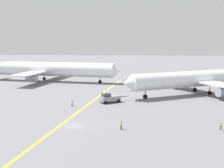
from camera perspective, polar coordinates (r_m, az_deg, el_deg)
The scene contains 8 objects.
ground_plane at distance 57.19m, azimuth -7.81°, elevation -8.28°, with size 600.00×600.00×0.00m, color slate.
taxiway_stripe at distance 66.86m, azimuth -7.08°, elevation -5.80°, with size 0.50×120.00×0.01m, color yellow.
airliner_at_gate_left at distance 121.29m, azimuth -12.88°, elevation 2.93°, with size 61.31×38.68×15.66m.
airliner_being_pushed at distance 93.49m, azimuth 16.54°, elevation 0.96°, with size 46.68×37.01×14.55m.
pushback_tug at distance 77.27m, azimuth -0.52°, elevation -2.85°, with size 8.05×5.94×2.96m.
ground_crew_marshaller_foreground at distance 73.15m, azimuth -8.05°, elevation -3.86°, with size 0.45×0.38×1.71m.
ground_crew_ramp_agent_by_cones at distance 53.92m, azimuth 1.87°, elevation -8.26°, with size 0.36×0.50×1.68m.
ground_crew_wing_walker_right at distance 57.56m, azimuth 21.08°, elevation -7.76°, with size 0.36×0.46×1.67m.
Camera 1 is at (10.88, -53.71, 16.37)m, focal length 45.36 mm.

